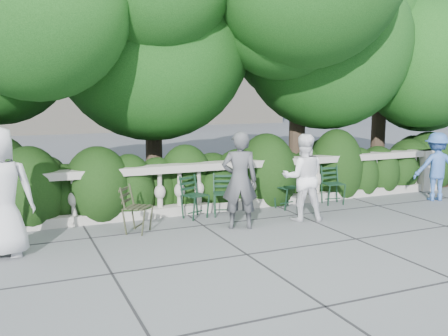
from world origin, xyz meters
name	(u,v)px	position (x,y,z in m)	size (l,w,h in m)	color
ground	(247,234)	(0.00, 0.00, 0.00)	(90.00, 90.00, 0.00)	#56585E
balustrade	(208,188)	(0.00, 1.80, 0.49)	(12.00, 0.44, 1.00)	#9E998E
shrub_hedge	(189,200)	(0.00, 3.00, 0.00)	(15.00, 2.60, 1.70)	black
tree_canopy	(213,21)	(0.69, 3.19, 3.96)	(15.04, 6.52, 6.78)	#3F3023
chair_b	(200,219)	(-0.39, 1.24, 0.00)	(0.44, 0.48, 0.84)	black
chair_c	(291,209)	(1.63, 1.25, 0.00)	(0.44, 0.48, 0.84)	black
chair_d	(224,218)	(0.09, 1.19, 0.00)	(0.44, 0.48, 0.84)	black
chair_f	(336,205)	(2.70, 1.20, 0.00)	(0.44, 0.48, 0.84)	black
chair_weathered	(146,233)	(-1.58, 0.73, 0.00)	(0.44, 0.48, 0.84)	black
person_businessman	(0,192)	(-3.81, 0.36, 0.96)	(0.94, 0.61, 1.92)	silver
person_woman_grey	(240,180)	(0.03, 0.39, 0.86)	(0.63, 0.41, 1.73)	#45464A
person_casual_man	(303,177)	(1.37, 0.44, 0.82)	(0.79, 0.62, 1.63)	white
person_older_blue	(436,167)	(5.06, 0.76, 0.76)	(0.98, 0.57, 1.52)	#385FAA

